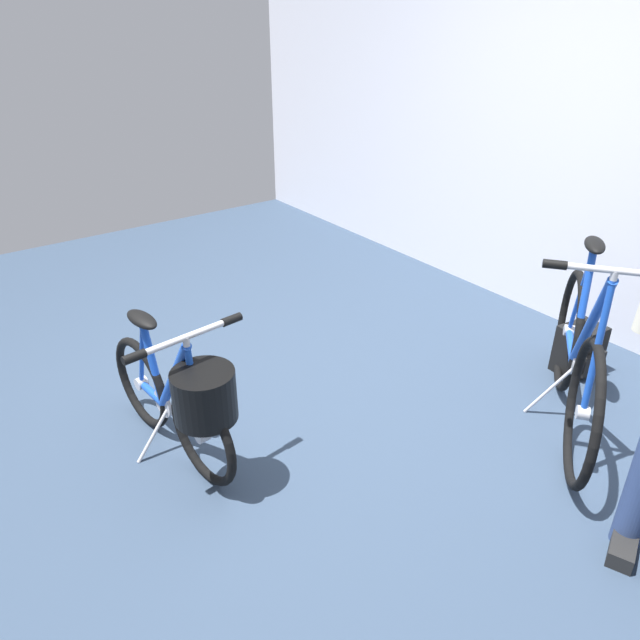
{
  "coord_description": "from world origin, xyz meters",
  "views": [
    {
      "loc": [
        1.84,
        -1.33,
        1.85
      ],
      "look_at": [
        -0.13,
        0.13,
        0.55
      ],
      "focal_mm": 33.13,
      "sensor_mm": 36.0,
      "label": 1
    }
  ],
  "objects": [
    {
      "name": "ground_plane",
      "position": [
        0.0,
        0.0,
        0.0
      ],
      "size": [
        7.06,
        7.06,
        0.0
      ],
      "primitive_type": "plane",
      "color": "#2D3D51"
    },
    {
      "name": "back_wall",
      "position": [
        0.0,
        2.08,
        1.31
      ],
      "size": [
        7.06,
        0.1,
        2.63
      ],
      "primitive_type": "cube",
      "color": "silver",
      "rests_on": "ground_plane"
    },
    {
      "name": "folding_bike_foreground",
      "position": [
        -0.2,
        -0.57,
        0.36
      ],
      "size": [
        1.01,
        0.53,
        0.72
      ],
      "color": "black",
      "rests_on": "ground_plane"
    },
    {
      "name": "display_bike_left",
      "position": [
        0.64,
        1.07,
        0.37
      ],
      "size": [
        0.89,
        1.15,
        0.98
      ],
      "color": "black",
      "rests_on": "ground_plane"
    },
    {
      "name": "backpack_on_floor",
      "position": [
        0.41,
        1.56,
        0.14
      ],
      "size": [
        0.23,
        0.26,
        0.28
      ],
      "color": "black",
      "rests_on": "ground_plane"
    }
  ]
}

